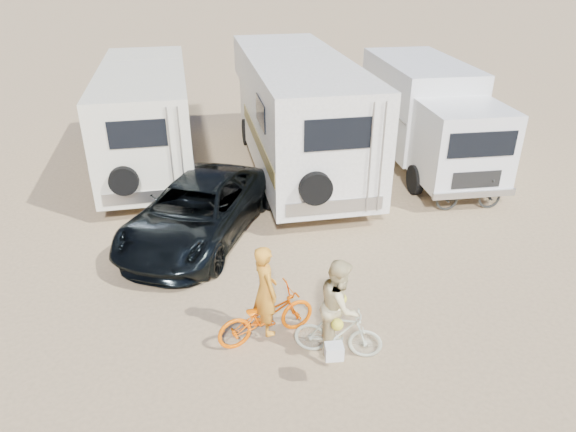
{
  "coord_description": "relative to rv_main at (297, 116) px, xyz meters",
  "views": [
    {
      "loc": [
        -1.83,
        -8.21,
        6.35
      ],
      "look_at": [
        -0.93,
        1.5,
        1.3
      ],
      "focal_mm": 32.89,
      "sensor_mm": 36.0,
      "label": 1
    }
  ],
  "objects": [
    {
      "name": "ground",
      "position": [
        0.11,
        -7.22,
        -1.71
      ],
      "size": [
        140.0,
        140.0,
        0.0
      ],
      "primitive_type": "plane",
      "color": "tan",
      "rests_on": "ground"
    },
    {
      "name": "rv_main",
      "position": [
        0.0,
        0.0,
        0.0
      ],
      "size": [
        3.65,
        8.94,
        3.43
      ],
      "primitive_type": null,
      "rotation": [
        0.0,
        0.0,
        0.1
      ],
      "color": "silver",
      "rests_on": "ground"
    },
    {
      "name": "rv_left",
      "position": [
        -4.55,
        0.4,
        -0.16
      ],
      "size": [
        3.23,
        7.5,
        3.11
      ],
      "primitive_type": null,
      "rotation": [
        0.0,
        0.0,
        0.11
      ],
      "color": "white",
      "rests_on": "ground"
    },
    {
      "name": "box_truck",
      "position": [
        4.08,
        -0.02,
        -0.17
      ],
      "size": [
        2.74,
        7.02,
        3.09
      ],
      "primitive_type": null,
      "rotation": [
        0.0,
        0.0,
        0.05
      ],
      "color": "silver",
      "rests_on": "ground"
    },
    {
      "name": "dark_suv",
      "position": [
        -2.85,
        -4.13,
        -1.01
      ],
      "size": [
        3.98,
        5.54,
        1.4
      ],
      "primitive_type": "imported",
      "rotation": [
        0.0,
        0.0,
        -0.37
      ],
      "color": "black",
      "rests_on": "ground"
    },
    {
      "name": "bike_man",
      "position": [
        -1.42,
        -7.95,
        -1.23
      ],
      "size": [
        1.94,
        1.25,
        0.96
      ],
      "primitive_type": "imported",
      "rotation": [
        0.0,
        0.0,
        1.93
      ],
      "color": "#E95800",
      "rests_on": "ground"
    },
    {
      "name": "bike_woman",
      "position": [
        -0.22,
        -8.5,
        -1.26
      ],
      "size": [
        1.58,
        0.82,
        0.91
      ],
      "primitive_type": "imported",
      "rotation": [
        0.0,
        0.0,
        1.3
      ],
      "color": "#B0B89E",
      "rests_on": "ground"
    },
    {
      "name": "rider_man",
      "position": [
        -1.42,
        -7.95,
        -0.86
      ],
      "size": [
        0.61,
        0.73,
        1.72
      ],
      "primitive_type": "imported",
      "rotation": [
        0.0,
        0.0,
        1.93
      ],
      "color": "orange",
      "rests_on": "ground"
    },
    {
      "name": "rider_woman",
      "position": [
        -0.22,
        -8.5,
        -0.85
      ],
      "size": [
        0.85,
        0.98,
        1.72
      ],
      "primitive_type": "imported",
      "rotation": [
        0.0,
        0.0,
        1.3
      ],
      "color": "beige",
      "rests_on": "ground"
    },
    {
      "name": "bike_parked",
      "position": [
        4.23,
        -3.26,
        -1.25
      ],
      "size": [
        1.79,
        0.66,
        0.93
      ],
      "primitive_type": "imported",
      "rotation": [
        0.0,
        0.0,
        1.59
      ],
      "color": "#272927",
      "rests_on": "ground"
    },
    {
      "name": "cooler",
      "position": [
        -2.72,
        -2.72,
        -1.51
      ],
      "size": [
        0.56,
        0.43,
        0.41
      ],
      "primitive_type": "cube",
      "rotation": [
        0.0,
        0.0,
        0.11
      ],
      "color": "#324F9A",
      "rests_on": "ground"
    },
    {
      "name": "crate",
      "position": [
        -0.27,
        -2.54,
        -1.55
      ],
      "size": [
        0.52,
        0.52,
        0.33
      ],
      "primitive_type": "cube",
      "rotation": [
        0.0,
        0.0,
        -0.33
      ],
      "color": "#9A7C54",
      "rests_on": "ground"
    }
  ]
}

